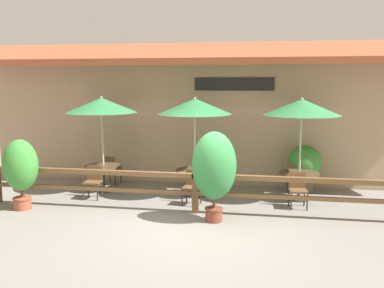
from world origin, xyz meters
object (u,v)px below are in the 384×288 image
patio_umbrella_near (101,105)px  potted_plant_tall_tropical (304,166)px  chair_middle_streetside (192,185)px  chair_near_wallside (111,168)px  patio_umbrella_middle (195,106)px  dining_table_far (299,178)px  patio_umbrella_far (302,107)px  dining_table_near (104,170)px  potted_plant_small_flowering (214,167)px  chair_near_streetside (93,180)px  chair_far_streetside (298,188)px  chair_middle_wallside (200,172)px  dining_table_middle (195,175)px  potted_plant_broad_leaf (20,168)px  chair_far_wallside (294,175)px

patio_umbrella_near → potted_plant_tall_tropical: 5.91m
chair_middle_streetside → chair_near_wallside: bearing=155.6°
patio_umbrella_middle → dining_table_far: patio_umbrella_middle is taller
patio_umbrella_middle → patio_umbrella_far: same height
dining_table_near → potted_plant_tall_tropical: (5.60, 0.89, 0.15)m
patio_umbrella_near → potted_plant_small_flowering: bearing=-32.3°
chair_near_streetside → chair_far_streetside: size_ratio=1.00×
chair_near_wallside → potted_plant_tall_tropical: 5.68m
patio_umbrella_near → dining_table_near: patio_umbrella_near is taller
chair_middle_wallside → dining_table_middle: bearing=91.3°
chair_near_wallside → potted_plant_broad_leaf: 3.13m
chair_middle_wallside → patio_umbrella_middle: bearing=91.3°
dining_table_near → potted_plant_tall_tropical: potted_plant_tall_tropical is taller
chair_near_wallside → chair_far_wallside: bearing=-173.3°
chair_middle_wallside → dining_table_far: bearing=168.5°
patio_umbrella_middle → chair_middle_streetside: patio_umbrella_middle is taller
potted_plant_tall_tropical → chair_middle_wallside: bearing=-176.0°
patio_umbrella_middle → chair_near_wallside: bearing=161.5°
patio_umbrella_near → chair_near_wallside: size_ratio=3.09×
chair_far_wallside → patio_umbrella_far: bearing=99.8°
potted_plant_small_flowering → potted_plant_broad_leaf: (-4.70, 0.11, -0.19)m
potted_plant_broad_leaf → potted_plant_tall_tropical: potted_plant_broad_leaf is taller
patio_umbrella_near → chair_near_wallside: (-0.07, 0.79, -1.94)m
dining_table_near → chair_middle_wallside: size_ratio=1.19×
dining_table_middle → potted_plant_tall_tropical: 3.12m
chair_far_streetside → dining_table_far: bearing=78.0°
patio_umbrella_far → potted_plant_broad_leaf: patio_umbrella_far is taller
dining_table_near → potted_plant_broad_leaf: size_ratio=0.60×
potted_plant_tall_tropical → dining_table_middle: bearing=-161.3°
dining_table_near → chair_far_streetside: 5.37m
chair_far_wallside → patio_umbrella_middle: bearing=21.2°
dining_table_middle → chair_middle_wallside: 0.80m
dining_table_middle → dining_table_far: size_ratio=1.00×
patio_umbrella_near → chair_middle_wallside: (2.66, 0.68, -1.94)m
chair_near_wallside → chair_far_streetside: bearing=171.6°
dining_table_far → chair_far_wallside: chair_far_wallside is taller
dining_table_far → chair_far_wallside: size_ratio=1.19×
patio_umbrella_near → patio_umbrella_far: same height
dining_table_near → chair_far_streetside: chair_far_streetside is taller
dining_table_near → chair_far_wallside: 5.37m
patio_umbrella_middle → chair_far_streetside: bearing=-13.4°
patio_umbrella_far → dining_table_middle: bearing=-178.0°
chair_near_wallside → patio_umbrella_near: bearing=102.9°
dining_table_near → potted_plant_broad_leaf: potted_plant_broad_leaf is taller
potted_plant_broad_leaf → potted_plant_small_flowering: bearing=-1.3°
patio_umbrella_middle → dining_table_middle: size_ratio=2.59×
patio_umbrella_middle → chair_far_wallside: size_ratio=3.09×
chair_near_wallside → chair_middle_wallside: (2.74, -0.11, 0.00)m
patio_umbrella_far → potted_plant_tall_tropical: patio_umbrella_far is taller
chair_middle_streetside → chair_middle_wallside: same height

